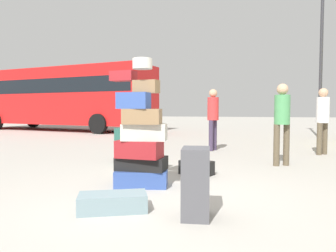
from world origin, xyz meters
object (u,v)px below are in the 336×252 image
(suitcase_slate_behind_tower, at_px, (113,202))
(suitcase_black_white_trunk, at_px, (197,168))
(suitcase_cream_foreground_near, at_px, (140,163))
(person_passerby_in_red, at_px, (323,115))
(person_bearded_onlooker, at_px, (213,114))
(lamp_post, at_px, (322,27))
(suitcase_charcoal_left_side, at_px, (196,183))
(person_tourist_with_camera, at_px, (282,117))
(parked_bus, at_px, (60,95))
(suitcase_teal_right_side, at_px, (123,145))
(suitcase_tower, at_px, (141,141))

(suitcase_slate_behind_tower, relative_size, suitcase_black_white_trunk, 1.37)
(suitcase_cream_foreground_near, height_order, person_passerby_in_red, person_passerby_in_red)
(person_bearded_onlooker, distance_m, person_passerby_in_red, 2.69)
(suitcase_black_white_trunk, distance_m, lamp_post, 9.75)
(suitcase_charcoal_left_side, bearing_deg, person_tourist_with_camera, 64.30)
(suitcase_cream_foreground_near, distance_m, person_bearded_onlooker, 3.29)
(suitcase_black_white_trunk, relative_size, lamp_post, 0.08)
(suitcase_black_white_trunk, xyz_separation_m, parked_bus, (-8.61, 9.57, 1.71))
(person_tourist_with_camera, height_order, lamp_post, lamp_post)
(person_bearded_onlooker, xyz_separation_m, person_passerby_in_red, (2.69, -0.14, -0.02))
(suitcase_black_white_trunk, xyz_separation_m, person_tourist_with_camera, (1.52, 1.24, 0.85))
(parked_bus, bearing_deg, person_bearded_onlooker, -25.24)
(suitcase_charcoal_left_side, relative_size, person_bearded_onlooker, 0.44)
(suitcase_cream_foreground_near, relative_size, parked_bus, 0.07)
(suitcase_slate_behind_tower, height_order, suitcase_teal_right_side, suitcase_teal_right_side)
(suitcase_black_white_trunk, height_order, person_passerby_in_red, person_passerby_in_red)
(suitcase_black_white_trunk, height_order, person_bearded_onlooker, person_bearded_onlooker)
(person_tourist_with_camera, bearing_deg, suitcase_black_white_trunk, 12.24)
(suitcase_teal_right_side, relative_size, person_tourist_with_camera, 0.45)
(lamp_post, bearing_deg, person_tourist_with_camera, -107.50)
(suitcase_teal_right_side, height_order, person_bearded_onlooker, person_bearded_onlooker)
(suitcase_tower, height_order, person_bearded_onlooker, suitcase_tower)
(suitcase_tower, height_order, parked_bus, parked_bus)
(suitcase_teal_right_side, distance_m, person_passerby_in_red, 4.92)
(suitcase_cream_foreground_near, xyz_separation_m, person_tourist_with_camera, (2.62, 1.01, 0.86))
(suitcase_cream_foreground_near, relative_size, suitcase_charcoal_left_side, 1.01)
(suitcase_cream_foreground_near, distance_m, parked_bus, 12.10)
(suitcase_black_white_trunk, bearing_deg, person_bearded_onlooker, 114.99)
(suitcase_black_white_trunk, bearing_deg, suitcase_tower, -98.11)
(suitcase_cream_foreground_near, height_order, suitcase_black_white_trunk, suitcase_black_white_trunk)
(suitcase_tower, bearing_deg, person_passerby_in_red, 51.01)
(person_bearded_onlooker, relative_size, lamp_post, 0.25)
(suitcase_black_white_trunk, distance_m, person_passerby_in_red, 4.16)
(suitcase_cream_foreground_near, xyz_separation_m, suitcase_teal_right_side, (-0.58, 0.61, 0.25))
(suitcase_tower, xyz_separation_m, suitcase_slate_behind_tower, (0.04, -1.11, -0.58))
(suitcase_charcoal_left_side, bearing_deg, person_passerby_in_red, 59.65)
(person_passerby_in_red, bearing_deg, suitcase_cream_foreground_near, -6.75)
(suitcase_black_white_trunk, bearing_deg, suitcase_slate_behind_tower, -81.73)
(suitcase_black_white_trunk, relative_size, person_bearded_onlooker, 0.33)
(person_passerby_in_red, xyz_separation_m, parked_bus, (-11.27, 6.49, 0.86))
(suitcase_black_white_trunk, height_order, suitcase_teal_right_side, suitcase_teal_right_side)
(suitcase_slate_behind_tower, bearing_deg, person_tourist_with_camera, 34.93)
(suitcase_slate_behind_tower, xyz_separation_m, person_bearded_onlooker, (0.60, 5.36, 0.89))
(suitcase_slate_behind_tower, bearing_deg, parked_bus, 101.51)
(person_bearded_onlooker, bearing_deg, person_passerby_in_red, 107.73)
(parked_bus, bearing_deg, person_tourist_with_camera, -28.15)
(person_passerby_in_red, bearing_deg, parked_bus, -73.73)
(suitcase_teal_right_side, xyz_separation_m, person_bearded_onlooker, (1.65, 2.37, 0.63))
(suitcase_tower, height_order, suitcase_cream_foreground_near, suitcase_tower)
(person_tourist_with_camera, relative_size, person_passerby_in_red, 1.00)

